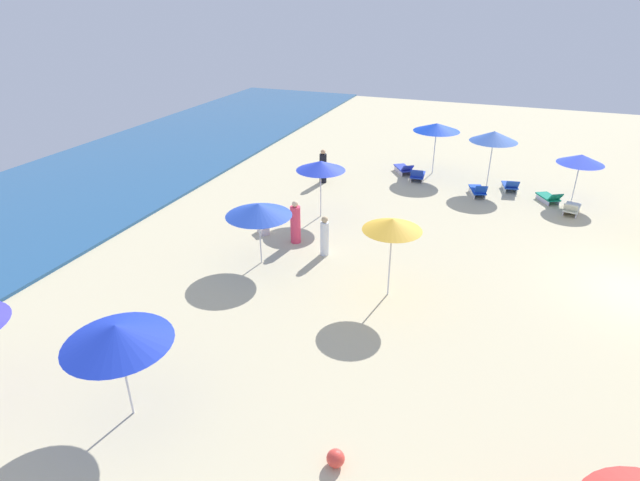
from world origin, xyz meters
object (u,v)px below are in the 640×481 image
at_px(umbrella_7, 494,136).
at_px(beachgoer_3, 295,223).
at_px(umbrella_6, 259,210).
at_px(umbrella_2, 392,225).
at_px(umbrella_0, 321,166).
at_px(lounge_chair_5_0, 418,175).
at_px(beachgoer_2, 323,167).
at_px(lounge_chair_5_1, 404,169).
at_px(cooler_box_0, 263,230).
at_px(lounge_chair_7_0, 478,191).
at_px(lounge_chair_7_1, 510,186).
at_px(lounge_chair_1_0, 572,208).
at_px(umbrella_5, 437,127).
at_px(umbrella_8, 117,334).
at_px(beachgoer_0, 325,237).
at_px(umbrella_1, 581,159).
at_px(lounge_chair_1_1, 549,197).
at_px(beach_ball_1, 336,458).

height_order(umbrella_7, beachgoer_3, umbrella_7).
bearing_deg(umbrella_6, umbrella_2, -95.79).
distance_m(umbrella_0, lounge_chair_5_0, 7.12).
bearing_deg(umbrella_2, beachgoer_2, 31.49).
bearing_deg(lounge_chair_5_1, cooler_box_0, 36.36).
bearing_deg(umbrella_7, lounge_chair_7_0, 168.33).
bearing_deg(lounge_chair_7_0, lounge_chair_7_1, -155.11).
height_order(lounge_chair_5_1, lounge_chair_7_1, lounge_chair_7_1).
distance_m(lounge_chair_7_0, lounge_chair_7_1, 1.89).
distance_m(lounge_chair_1_0, umbrella_2, 11.23).
height_order(umbrella_5, cooler_box_0, umbrella_5).
xyz_separation_m(lounge_chair_1_0, umbrella_8, (-16.37, 10.14, 1.97)).
height_order(lounge_chair_7_1, beachgoer_0, beachgoer_0).
bearing_deg(umbrella_2, umbrella_6, 84.21).
xyz_separation_m(lounge_chair_5_0, beachgoer_2, (-2.01, 4.44, 0.53)).
distance_m(umbrella_0, beachgoer_0, 3.90).
height_order(umbrella_5, lounge_chair_5_1, umbrella_5).
bearing_deg(umbrella_7, cooler_box_0, 138.01).
xyz_separation_m(lounge_chair_5_0, lounge_chair_7_1, (0.04, -4.52, -0.00)).
bearing_deg(beachgoer_2, umbrella_6, 56.39).
xyz_separation_m(umbrella_2, umbrella_8, (-7.07, 4.24, -0.23)).
relative_size(umbrella_2, beachgoer_3, 1.55).
distance_m(umbrella_1, beachgoer_3, 13.40).
bearing_deg(lounge_chair_1_1, umbrella_6, 15.27).
xyz_separation_m(beachgoer_0, beachgoer_2, (7.42, 2.83, 0.08)).
relative_size(umbrella_0, umbrella_6, 1.08).
relative_size(lounge_chair_1_0, umbrella_6, 0.68).
distance_m(umbrella_2, lounge_chair_5_0, 11.57).
bearing_deg(lounge_chair_1_0, cooler_box_0, 40.68).
height_order(umbrella_0, cooler_box_0, umbrella_0).
bearing_deg(beachgoer_2, lounge_chair_7_0, 146.28).
bearing_deg(lounge_chair_7_1, umbrella_5, -30.48).
bearing_deg(umbrella_6, lounge_chair_7_1, -36.51).
bearing_deg(umbrella_5, beachgoer_2, 124.30).
distance_m(lounge_chair_5_0, beach_ball_1, 18.15).
height_order(umbrella_2, beachgoer_0, umbrella_2).
relative_size(lounge_chair_7_0, lounge_chair_7_1, 1.17).
xyz_separation_m(lounge_chair_1_1, lounge_chair_5_1, (1.74, 7.17, 0.02)).
height_order(lounge_chair_1_1, cooler_box_0, lounge_chair_1_1).
xyz_separation_m(umbrella_2, lounge_chair_5_1, (12.14, 2.15, -2.20)).
xyz_separation_m(umbrella_1, lounge_chair_7_1, (0.38, 2.75, -1.74)).
xyz_separation_m(lounge_chair_1_0, umbrella_6, (-8.81, 10.65, 1.80)).
relative_size(umbrella_0, beachgoer_2, 1.45).
distance_m(lounge_chair_1_1, lounge_chair_7_0, 3.17).
distance_m(umbrella_6, beachgoer_0, 2.70).
height_order(lounge_chair_7_0, beach_ball_1, lounge_chair_7_0).
distance_m(umbrella_6, umbrella_8, 7.58).
relative_size(umbrella_6, umbrella_7, 0.82).
xyz_separation_m(lounge_chair_1_1, umbrella_7, (1.19, 2.84, 2.30)).
xyz_separation_m(umbrella_0, beach_ball_1, (-11.93, -4.84, -2.08)).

